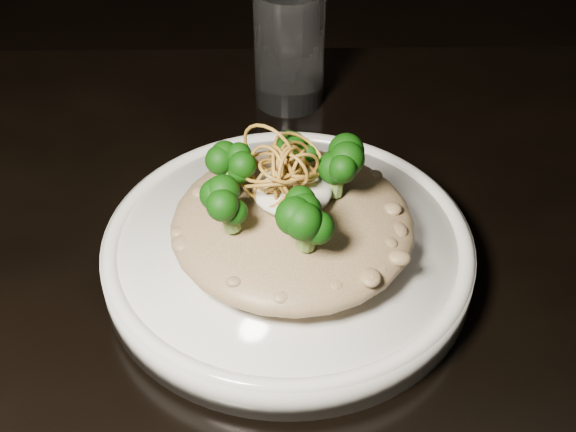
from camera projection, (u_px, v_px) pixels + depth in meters
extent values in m
cube|color=black|center=(271.00, 339.00, 0.61)|extent=(1.10, 0.80, 0.04)
cylinder|color=white|center=(288.00, 254.00, 0.63)|extent=(0.29, 0.29, 0.03)
ellipsoid|color=brown|center=(292.00, 224.00, 0.60)|extent=(0.18, 0.18, 0.04)
ellipsoid|color=silver|center=(292.00, 190.00, 0.59)|extent=(0.06, 0.06, 0.02)
cylinder|color=silver|center=(289.00, 47.00, 0.78)|extent=(0.07, 0.07, 0.12)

